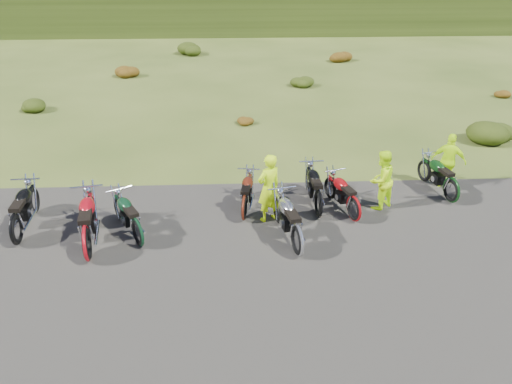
{
  "coord_description": "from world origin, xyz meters",
  "views": [
    {
      "loc": [
        -0.75,
        -9.04,
        6.46
      ],
      "look_at": [
        -0.27,
        1.47,
        1.04
      ],
      "focal_mm": 35.0,
      "sensor_mm": 36.0,
      "label": 1
    }
  ],
  "objects_px": {
    "motorcycle_0": "(20,244)",
    "motorcycle_3": "(297,255)",
    "person_middle": "(269,189)",
    "motorcycle_7": "(449,202)"
  },
  "relations": [
    {
      "from": "motorcycle_0",
      "to": "motorcycle_3",
      "type": "bearing_deg",
      "value": -100.58
    },
    {
      "from": "motorcycle_0",
      "to": "person_middle",
      "type": "relative_size",
      "value": 1.21
    },
    {
      "from": "motorcycle_3",
      "to": "motorcycle_7",
      "type": "height_order",
      "value": "motorcycle_3"
    },
    {
      "from": "motorcycle_0",
      "to": "motorcycle_3",
      "type": "height_order",
      "value": "motorcycle_3"
    },
    {
      "from": "motorcycle_3",
      "to": "motorcycle_7",
      "type": "distance_m",
      "value": 5.01
    },
    {
      "from": "motorcycle_0",
      "to": "motorcycle_7",
      "type": "relative_size",
      "value": 1.09
    },
    {
      "from": "motorcycle_0",
      "to": "motorcycle_7",
      "type": "distance_m",
      "value": 11.01
    },
    {
      "from": "motorcycle_0",
      "to": "motorcycle_3",
      "type": "xyz_separation_m",
      "value": [
        6.46,
        -0.76,
        0.0
      ]
    },
    {
      "from": "motorcycle_3",
      "to": "motorcycle_7",
      "type": "relative_size",
      "value": 1.09
    },
    {
      "from": "motorcycle_3",
      "to": "person_middle",
      "type": "distance_m",
      "value": 1.9
    }
  ]
}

